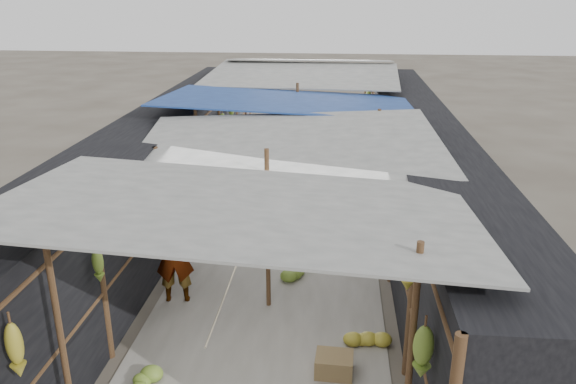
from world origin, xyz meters
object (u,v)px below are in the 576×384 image
(black_basin, at_px, (366,210))
(vendor_seated, at_px, (355,213))
(shopper_blue, at_px, (264,182))
(crate_near, at_px, (334,365))
(vendor_elderly, at_px, (174,255))

(black_basin, bearing_deg, vendor_seated, -104.62)
(shopper_blue, distance_m, vendor_seated, 2.18)
(black_basin, bearing_deg, crate_near, -96.39)
(black_basin, distance_m, vendor_seated, 1.21)
(vendor_elderly, bearing_deg, vendor_seated, -144.12)
(black_basin, height_order, vendor_seated, vendor_seated)
(crate_near, relative_size, vendor_seated, 0.54)
(crate_near, bearing_deg, vendor_elderly, 150.61)
(vendor_seated, bearing_deg, black_basin, 162.47)
(crate_near, height_order, vendor_seated, vendor_seated)
(vendor_elderly, distance_m, vendor_seated, 4.17)
(shopper_blue, bearing_deg, vendor_seated, -56.94)
(vendor_elderly, relative_size, shopper_blue, 1.09)
(crate_near, bearing_deg, black_basin, 86.73)
(vendor_elderly, height_order, shopper_blue, vendor_elderly)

